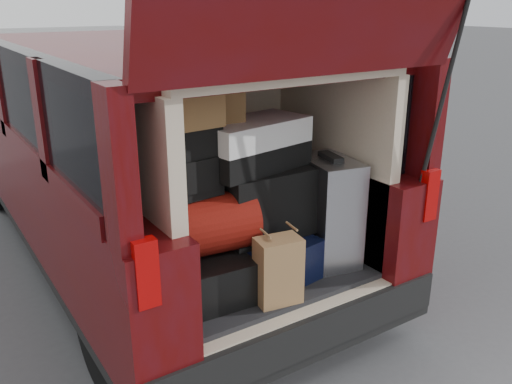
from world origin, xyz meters
TOP-DOWN VIEW (x-y plane):
  - ground at (0.00, 0.00)m, footprint 80.00×80.00m
  - minivan at (0.00, 1.86)m, footprint 1.90×5.35m
  - load_floor at (0.00, 0.28)m, footprint 1.24×1.05m
  - black_hardshell at (-0.37, 0.17)m, footprint 0.47×0.62m
  - navy_hardshell at (0.04, 0.14)m, footprint 0.53×0.61m
  - silver_roller at (0.47, 0.08)m, footprint 0.35×0.47m
  - kraft_bag at (-0.07, -0.16)m, footprint 0.26×0.19m
  - red_duffel at (-0.33, 0.13)m, footprint 0.53×0.38m
  - black_soft_case at (0.07, 0.17)m, footprint 0.55×0.33m
  - backpack at (-0.38, 0.16)m, footprint 0.27×0.18m
  - twotone_duffel at (0.02, 0.22)m, footprint 0.67×0.42m
  - grocery_sack_lower at (-0.38, 0.14)m, footprint 0.26×0.22m
  - grocery_sack_upper at (-0.15, 0.28)m, footprint 0.22×0.19m

SIDE VIEW (x-z plane):
  - ground at x=0.00m, z-range 0.00..0.00m
  - load_floor at x=0.00m, z-range 0.00..0.55m
  - navy_hardshell at x=0.04m, z-range 0.55..0.79m
  - black_hardshell at x=-0.37m, z-range 0.55..0.79m
  - kraft_bag at x=-0.07m, z-range 0.55..0.91m
  - silver_roller at x=0.47m, z-range 0.55..1.19m
  - minivan at x=0.00m, z-range -0.47..2.29m
  - red_duffel at x=-0.33m, z-range 0.79..1.11m
  - black_soft_case at x=0.07m, z-range 0.79..1.18m
  - backpack at x=-0.38m, z-range 1.11..1.48m
  - twotone_duffel at x=0.02m, z-range 1.18..1.46m
  - grocery_sack_upper at x=-0.15m, z-range 1.46..1.67m
  - grocery_sack_lower at x=-0.38m, z-range 1.48..1.71m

